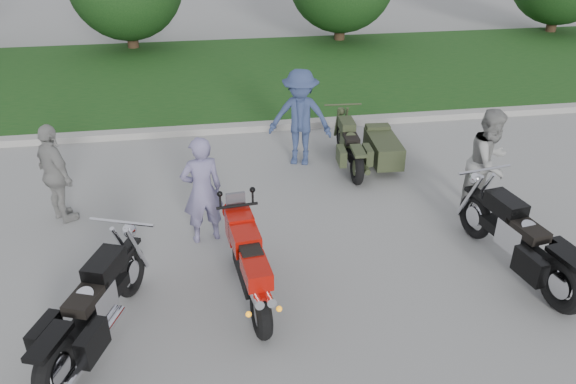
{
  "coord_description": "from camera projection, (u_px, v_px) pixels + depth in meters",
  "views": [
    {
      "loc": [
        -0.92,
        -5.71,
        4.76
      ],
      "look_at": [
        0.25,
        1.53,
        0.8
      ],
      "focal_mm": 35.0,
      "sensor_mm": 36.0,
      "label": 1
    }
  ],
  "objects": [
    {
      "name": "cruiser_sidecar",
      "position": [
        369.0,
        148.0,
        10.75
      ],
      "size": [
        1.12,
        2.17,
        0.83
      ],
      "rotation": [
        0.0,
        0.0,
        -0.06
      ],
      "color": "black",
      "rests_on": "ground"
    },
    {
      "name": "curb",
      "position": [
        245.0,
        127.0,
        12.53
      ],
      "size": [
        60.0,
        0.3,
        0.15
      ],
      "primitive_type": "cube",
      "color": "#A3A099",
      "rests_on": "ground"
    },
    {
      "name": "grass_strip",
      "position": [
        232.0,
        74.0,
        16.13
      ],
      "size": [
        60.0,
        8.0,
        0.14
      ],
      "primitive_type": "cube",
      "color": "#2A511B",
      "rests_on": "ground"
    },
    {
      "name": "ground",
      "position": [
        288.0,
        302.0,
        7.35
      ],
      "size": [
        80.0,
        80.0,
        0.0
      ],
      "primitive_type": "plane",
      "color": "gray",
      "rests_on": "ground"
    },
    {
      "name": "cruiser_left",
      "position": [
        92.0,
        312.0,
        6.45
      ],
      "size": [
        1.01,
        2.35,
        0.95
      ],
      "rotation": [
        0.0,
        0.0,
        -0.36
      ],
      "color": "black",
      "rests_on": "ground"
    },
    {
      "name": "sportbike_red",
      "position": [
        249.0,
        263.0,
        7.12
      ],
      "size": [
        0.48,
        2.07,
        0.98
      ],
      "rotation": [
        0.0,
        0.0,
        0.1
      ],
      "color": "black",
      "rests_on": "ground"
    },
    {
      "name": "person_grey",
      "position": [
        489.0,
        163.0,
        9.0
      ],
      "size": [
        1.1,
        1.04,
        1.79
      ],
      "primitive_type": "imported",
      "rotation": [
        0.0,
        0.0,
        0.57
      ],
      "color": "gray",
      "rests_on": "ground"
    },
    {
      "name": "person_stripe",
      "position": [
        202.0,
        190.0,
        8.27
      ],
      "size": [
        0.69,
        0.53,
        1.7
      ],
      "primitive_type": "imported",
      "rotation": [
        0.0,
        0.0,
        3.37
      ],
      "color": "gray",
      "rests_on": "ground"
    },
    {
      "name": "cruiser_right",
      "position": [
        522.0,
        243.0,
        7.67
      ],
      "size": [
        0.7,
        2.55,
        0.98
      ],
      "rotation": [
        0.0,
        0.0,
        0.17
      ],
      "color": "black",
      "rests_on": "ground"
    },
    {
      "name": "person_back",
      "position": [
        56.0,
        174.0,
        8.8
      ],
      "size": [
        0.91,
        1.01,
        1.65
      ],
      "primitive_type": "imported",
      "rotation": [
        0.0,
        0.0,
        2.22
      ],
      "color": "#969590",
      "rests_on": "ground"
    },
    {
      "name": "person_denim",
      "position": [
        300.0,
        118.0,
        10.65
      ],
      "size": [
        1.37,
        1.05,
        1.87
      ],
      "primitive_type": "imported",
      "rotation": [
        0.0,
        0.0,
        -0.32
      ],
      "color": "navy",
      "rests_on": "ground"
    }
  ]
}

